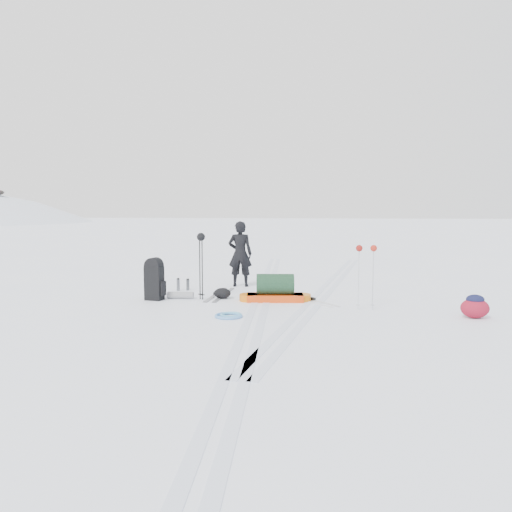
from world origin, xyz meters
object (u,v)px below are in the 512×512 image
at_px(skier, 240,254).
at_px(expedition_rucksack, 158,280).
at_px(ski_poles_black, 201,245).
at_px(pulk_sled, 275,291).

relative_size(skier, expedition_rucksack, 1.66).
bearing_deg(ski_poles_black, expedition_rucksack, 177.63).
bearing_deg(ski_poles_black, skier, 60.79).
height_order(expedition_rucksack, ski_poles_black, ski_poles_black).
bearing_deg(expedition_rucksack, pulk_sled, 15.04).
bearing_deg(ski_poles_black, pulk_sled, -13.32).
relative_size(expedition_rucksack, ski_poles_black, 0.69).
height_order(skier, pulk_sled, skier).
bearing_deg(pulk_sled, ski_poles_black, 173.45).
height_order(pulk_sled, expedition_rucksack, expedition_rucksack).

